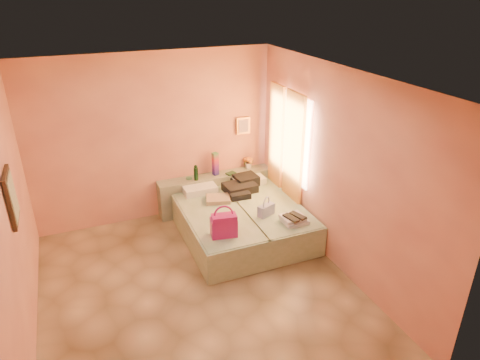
# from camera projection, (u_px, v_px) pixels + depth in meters

# --- Properties ---
(ground) EXTENTS (4.50, 4.50, 0.00)m
(ground) POSITION_uv_depth(u_px,v_px,m) (200.00, 291.00, 5.69)
(ground) COLOR tan
(ground) RESTS_ON ground
(room_walls) EXTENTS (4.02, 4.51, 2.81)m
(room_walls) POSITION_uv_depth(u_px,v_px,m) (197.00, 149.00, 5.48)
(room_walls) COLOR #FEB087
(room_walls) RESTS_ON ground
(headboard_ledge) EXTENTS (2.05, 0.30, 0.65)m
(headboard_ledge) POSITION_uv_depth(u_px,v_px,m) (216.00, 191.00, 7.65)
(headboard_ledge) COLOR gray
(headboard_ledge) RESTS_ON ground
(bed_left) EXTENTS (0.90, 2.00, 0.50)m
(bed_left) POSITION_uv_depth(u_px,v_px,m) (216.00, 228.00, 6.67)
(bed_left) COLOR #AAC19B
(bed_left) RESTS_ON ground
(bed_right) EXTENTS (0.90, 2.00, 0.50)m
(bed_right) POSITION_uv_depth(u_px,v_px,m) (268.00, 217.00, 6.98)
(bed_right) COLOR #AAC19B
(bed_right) RESTS_ON ground
(water_bottle) EXTENTS (0.07, 0.07, 0.26)m
(water_bottle) POSITION_uv_depth(u_px,v_px,m) (196.00, 173.00, 7.27)
(water_bottle) COLOR black
(water_bottle) RESTS_ON headboard_ledge
(rainbow_box) EXTENTS (0.11, 0.11, 0.41)m
(rainbow_box) POSITION_uv_depth(u_px,v_px,m) (215.00, 164.00, 7.45)
(rainbow_box) COLOR #B7166F
(rainbow_box) RESTS_ON headboard_ledge
(small_dish) EXTENTS (0.13, 0.13, 0.03)m
(small_dish) POSITION_uv_depth(u_px,v_px,m) (189.00, 178.00, 7.35)
(small_dish) COLOR #4D8D5C
(small_dish) RESTS_ON headboard_ledge
(green_book) EXTENTS (0.19, 0.16, 0.03)m
(green_book) POSITION_uv_depth(u_px,v_px,m) (231.00, 173.00, 7.54)
(green_book) COLOR #244427
(green_book) RESTS_ON headboard_ledge
(flower_vase) EXTENTS (0.23, 0.23, 0.25)m
(flower_vase) POSITION_uv_depth(u_px,v_px,m) (248.00, 162.00, 7.74)
(flower_vase) COLOR silver
(flower_vase) RESTS_ON headboard_ledge
(magenta_handbag) EXTENTS (0.39, 0.26, 0.34)m
(magenta_handbag) POSITION_uv_depth(u_px,v_px,m) (224.00, 225.00, 5.94)
(magenta_handbag) COLOR #B7166F
(magenta_handbag) RESTS_ON bed_left
(khaki_garment) EXTENTS (0.45, 0.40, 0.07)m
(khaki_garment) POSITION_uv_depth(u_px,v_px,m) (218.00, 199.00, 6.94)
(khaki_garment) COLOR #9E8565
(khaki_garment) RESTS_ON bed_left
(clothes_pile) EXTENTS (0.60, 0.60, 0.17)m
(clothes_pile) POSITION_uv_depth(u_px,v_px,m) (242.00, 186.00, 7.25)
(clothes_pile) COLOR black
(clothes_pile) RESTS_ON bed_right
(blue_handbag) EXTENTS (0.30, 0.21, 0.18)m
(blue_handbag) POSITION_uv_depth(u_px,v_px,m) (266.00, 210.00, 6.49)
(blue_handbag) COLOR #465AA9
(blue_handbag) RESTS_ON bed_right
(towel_stack) EXTENTS (0.35, 0.30, 0.10)m
(towel_stack) POSITION_uv_depth(u_px,v_px,m) (294.00, 219.00, 6.31)
(towel_stack) COLOR white
(towel_stack) RESTS_ON bed_right
(sandal_pair) EXTENTS (0.26, 0.31, 0.03)m
(sandal_pair) POSITION_uv_depth(u_px,v_px,m) (295.00, 217.00, 6.24)
(sandal_pair) COLOR black
(sandal_pair) RESTS_ON towel_stack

